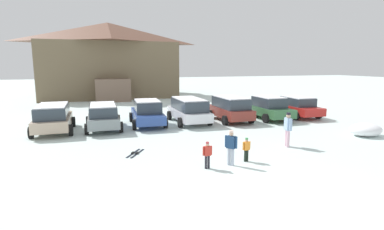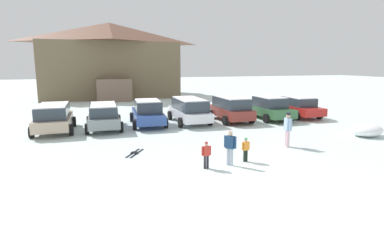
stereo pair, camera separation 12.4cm
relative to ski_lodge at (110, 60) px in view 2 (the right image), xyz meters
name	(u,v)px [view 2 (the right image)]	position (x,y,z in m)	size (l,w,h in m)	color
ground	(269,190)	(3.18, -30.52, -4.47)	(160.00, 160.00, 0.00)	silver
ski_lodge	(110,60)	(0.00, 0.00, 0.00)	(15.79, 11.36, 8.85)	brown
parked_beige_suv	(54,117)	(-4.31, -19.43, -3.59)	(2.24, 4.12, 1.63)	tan
parked_grey_wagon	(104,115)	(-1.50, -19.52, -3.63)	(2.17, 4.08, 1.56)	gray
parked_blue_hatchback	(148,112)	(1.27, -19.06, -3.64)	(2.30, 4.53, 1.66)	#2E4B97
parked_white_suv	(189,110)	(4.08, -19.15, -3.57)	(2.22, 4.59, 1.67)	white
parked_maroon_van	(231,108)	(7.00, -19.50, -3.56)	(2.16, 4.10, 1.71)	maroon
parked_green_coupe	(268,108)	(9.98, -19.55, -3.64)	(2.17, 4.60, 1.65)	#34663D
parked_red_sedan	(297,106)	(12.59, -19.35, -3.69)	(2.24, 4.70, 1.53)	red
skier_teen_in_navy_coat	(230,146)	(3.01, -27.98, -3.68)	(0.37, 0.42, 1.41)	#A6AFC2
skier_child_in_red_jacket	(206,154)	(1.99, -28.05, -3.88)	(0.39, 0.16, 1.05)	#26242D
skier_child_in_orange_jacket	(246,148)	(3.81, -27.76, -3.92)	(0.37, 0.17, 0.99)	black
skier_adult_in_blue_parka	(288,128)	(6.77, -26.38, -3.53)	(0.32, 0.61, 1.67)	beige
pair_of_skis	(135,153)	(-0.37, -25.25, -4.45)	(0.97, 1.34, 0.08)	#1B212E
plowed_snow_pile	(366,130)	(12.24, -25.88, -4.12)	(1.82, 1.46, 0.72)	white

